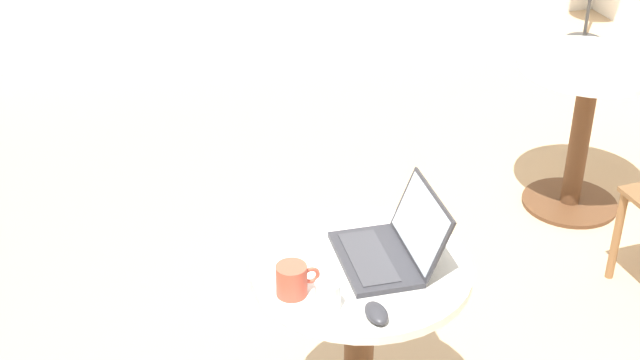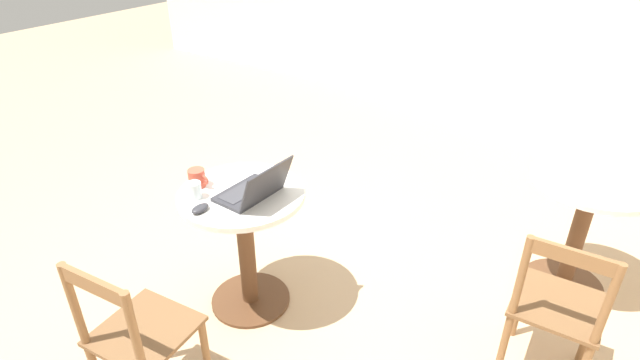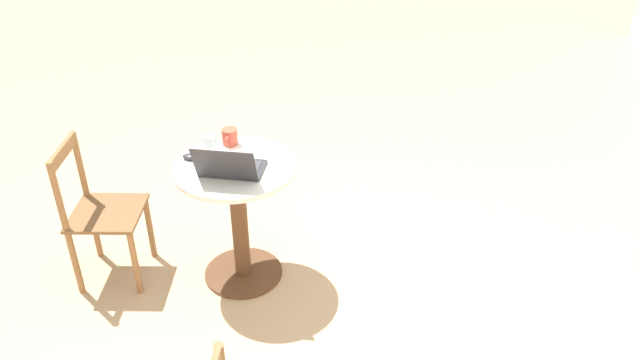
{
  "view_description": "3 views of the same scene",
  "coord_description": "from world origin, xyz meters",
  "views": [
    {
      "loc": [
        -0.75,
        -2.5,
        2.29
      ],
      "look_at": [
        0.05,
        0.13,
        0.7
      ],
      "focal_mm": 50.0,
      "sensor_mm": 36.0,
      "label": 1
    },
    {
      "loc": [
        1.56,
        -2.09,
        2.08
      ],
      "look_at": [
        0.13,
        0.08,
        0.6
      ],
      "focal_mm": 28.0,
      "sensor_mm": 36.0,
      "label": 2
    },
    {
      "loc": [
        2.82,
        0.28,
        2.43
      ],
      "look_at": [
        -0.12,
        -0.02,
        0.61
      ],
      "focal_mm": 35.0,
      "sensor_mm": 36.0,
      "label": 3
    }
  ],
  "objects": [
    {
      "name": "mouse",
      "position": [
        -0.04,
        -0.71,
        0.77
      ],
      "size": [
        0.06,
        0.1,
        0.03
      ],
      "color": "#2D2D33",
      "rests_on": "cafe_table_near"
    },
    {
      "name": "laptop",
      "position": [
        0.09,
        -0.47,
        0.79
      ],
      "size": [
        0.3,
        0.34,
        0.21
      ],
      "color": "#2D2D33",
      "rests_on": "cafe_table_near"
    },
    {
      "name": "drinking_glass",
      "position": [
        -0.16,
        -0.63,
        0.79
      ],
      "size": [
        0.07,
        0.07,
        0.09
      ],
      "color": "silver",
      "rests_on": "cafe_table_near"
    },
    {
      "name": "ground_plane",
      "position": [
        0.0,
        0.0,
        0.0
      ],
      "size": [
        16.0,
        16.0,
        0.0
      ],
      "primitive_type": "plane",
      "color": "tan"
    },
    {
      "name": "cafe_table_near",
      "position": [
        -0.0,
        -0.46,
        0.51
      ],
      "size": [
        0.66,
        0.66,
        0.75
      ],
      "color": "#51331E",
      "rests_on": "ground_plane"
    },
    {
      "name": "chair_near_front",
      "position": [
        0.07,
        -1.25,
        0.43
      ],
      "size": [
        0.42,
        0.42,
        0.86
      ],
      "color": "brown",
      "rests_on": "ground_plane"
    },
    {
      "name": "mug",
      "position": [
        -0.23,
        -0.54,
        0.8
      ],
      "size": [
        0.13,
        0.09,
        0.09
      ],
      "color": "#C64C38",
      "rests_on": "cafe_table_near"
    }
  ]
}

